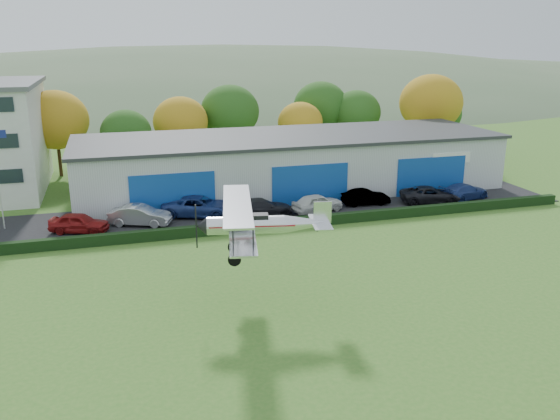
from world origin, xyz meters
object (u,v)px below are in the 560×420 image
object	(u,v)px
car_7	(464,192)
biplane	(258,223)
car_0	(79,223)
hangar	(290,162)
car_6	(430,195)
car_5	(366,197)
car_2	(199,206)
car_4	(317,203)
car_3	(261,208)
car_1	(140,215)

from	to	relation	value
car_7	biplane	bearing A→B (deg)	106.90
car_0	hangar	bearing A→B (deg)	-46.11
car_6	car_7	xyz separation A→B (m)	(3.51, 0.10, 0.00)
car_5	biplane	xyz separation A→B (m)	(-14.01, -16.55, 3.99)
car_2	car_6	bearing A→B (deg)	-73.78
hangar	car_0	xyz separation A→B (m)	(-19.38, -8.49, -1.86)
car_4	car_0	bearing A→B (deg)	74.43
car_3	car_5	distance (m)	9.85
car_4	biplane	world-z (taller)	biplane
car_0	car_4	size ratio (longest dim) A/B	0.98
car_6	car_7	bearing A→B (deg)	-76.22
car_1	car_4	distance (m)	14.66
car_4	car_7	size ratio (longest dim) A/B	0.89
car_1	car_3	world-z (taller)	car_1
car_7	biplane	size ratio (longest dim) A/B	0.61
car_1	car_2	world-z (taller)	car_2
car_5	car_7	bearing A→B (deg)	-91.44
car_0	biplane	xyz separation A→B (m)	(10.02, -15.66, 3.93)
car_0	biplane	world-z (taller)	biplane
car_1	car_5	size ratio (longest dim) A/B	1.15
car_2	car_0	bearing A→B (deg)	120.93
car_1	car_4	xyz separation A→B (m)	(14.66, -0.49, -0.02)
car_0	car_1	bearing A→B (deg)	-62.72
biplane	car_4	bearing A→B (deg)	71.05
car_2	hangar	bearing A→B (deg)	-34.38
car_6	car_7	distance (m)	3.51
car_1	car_7	size ratio (longest dim) A/B	0.95
hangar	car_4	distance (m)	8.62
hangar	car_7	bearing A→B (deg)	-31.43
car_2	car_4	bearing A→B (deg)	-77.76
car_6	car_2	bearing A→B (deg)	97.26
car_5	car_6	distance (m)	5.91
car_0	car_4	world-z (taller)	car_4
car_1	car_7	distance (m)	28.84
car_7	biplane	world-z (taller)	biplane
car_2	car_5	size ratio (longest dim) A/B	1.43
car_6	biplane	size ratio (longest dim) A/B	0.63
car_2	car_7	size ratio (longest dim) A/B	1.17
car_4	biplane	distance (m)	18.63
car_5	biplane	size ratio (longest dim) A/B	0.50
car_0	car_7	size ratio (longest dim) A/B	0.87
car_1	car_6	bearing A→B (deg)	-69.58
car_2	car_5	world-z (taller)	car_2
hangar	biplane	bearing A→B (deg)	-111.18
car_0	car_3	size ratio (longest dim) A/B	0.83
car_7	car_6	bearing A→B (deg)	74.72
car_2	car_3	bearing A→B (deg)	-87.80
car_0	car_1	size ratio (longest dim) A/B	0.92
car_1	car_5	world-z (taller)	car_1
hangar	car_4	size ratio (longest dim) A/B	8.99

